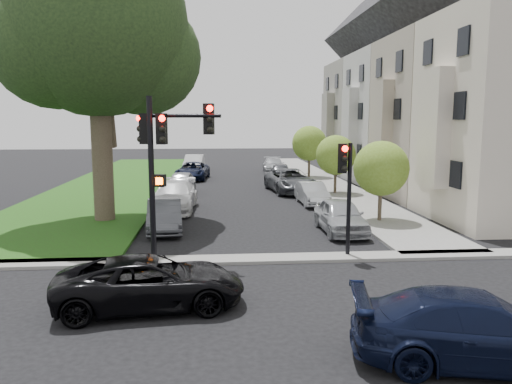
{
  "coord_description": "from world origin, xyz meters",
  "views": [
    {
      "loc": [
        -1.61,
        -14.9,
        4.92
      ],
      "look_at": [
        0.0,
        5.0,
        2.0
      ],
      "focal_mm": 35.0,
      "sensor_mm": 36.0,
      "label": 1
    }
  ],
  "objects": [
    {
      "name": "house_c",
      "position": [
        12.45,
        23.0,
        6.93
      ],
      "size": [
        7.7,
        7.55,
        15.97
      ],
      "color": "silver",
      "rests_on": "ground"
    },
    {
      "name": "car_cross_far",
      "position": [
        3.63,
        -5.76,
        0.74
      ],
      "size": [
        5.36,
        2.94,
        1.47
      ],
      "primitive_type": "imported",
      "rotation": [
        0.0,
        0.0,
        1.39
      ],
      "color": "black",
      "rests_on": "ground"
    },
    {
      "name": "ground",
      "position": [
        0.0,
        0.0,
        0.0
      ],
      "size": [
        140.0,
        140.0,
        0.0
      ],
      "primitive_type": "plane",
      "color": "black",
      "rests_on": "ground"
    },
    {
      "name": "eucalyptus",
      "position": [
        -7.06,
        9.34,
        9.17
      ],
      "size": [
        9.48,
        8.6,
        13.42
      ],
      "color": "#36281B",
      "rests_on": "ground"
    },
    {
      "name": "car_parked_6",
      "position": [
        -3.87,
        11.99,
        0.79
      ],
      "size": [
        2.43,
        5.54,
        1.58
      ],
      "primitive_type": "imported",
      "rotation": [
        0.0,
        0.0,
        -0.04
      ],
      "color": "silver",
      "rests_on": "ground"
    },
    {
      "name": "grass_strip",
      "position": [
        -9.0,
        24.0,
        0.06
      ],
      "size": [
        8.0,
        44.0,
        0.12
      ],
      "primitive_type": "cube",
      "color": "#233E15",
      "rests_on": "ground"
    },
    {
      "name": "small_tree_c",
      "position": [
        6.2,
        26.34,
        2.92
      ],
      "size": [
        2.92,
        2.92,
        4.39
      ],
      "color": "#36281B",
      "rests_on": "ground"
    },
    {
      "name": "car_parked_4",
      "position": [
        3.77,
        31.18,
        0.68
      ],
      "size": [
        2.13,
        4.78,
        1.36
      ],
      "primitive_type": "imported",
      "rotation": [
        0.0,
        0.0,
        -0.05
      ],
      "color": "#999BA0",
      "rests_on": "ground"
    },
    {
      "name": "small_tree_a",
      "position": [
        6.2,
        8.05,
        2.61
      ],
      "size": [
        2.61,
        2.61,
        3.92
      ],
      "color": "#36281B",
      "rests_on": "ground"
    },
    {
      "name": "sidewalk_cross",
      "position": [
        0.0,
        2.0,
        0.06
      ],
      "size": [
        60.0,
        1.0,
        0.12
      ],
      "primitive_type": "cube",
      "color": "slate",
      "rests_on": "ground"
    },
    {
      "name": "car_parked_2",
      "position": [
        3.42,
        18.36,
        0.79
      ],
      "size": [
        3.28,
        5.95,
        1.58
      ],
      "primitive_type": "imported",
      "rotation": [
        0.0,
        0.0,
        0.12
      ],
      "color": "#3F4247",
      "rests_on": "ground"
    },
    {
      "name": "car_cross_near",
      "position": [
        -3.35,
        -2.13,
        0.68
      ],
      "size": [
        5.14,
        2.83,
        1.36
      ],
      "primitive_type": "imported",
      "rotation": [
        0.0,
        0.0,
        1.69
      ],
      "color": "black",
      "rests_on": "ground"
    },
    {
      "name": "traffic_signal_main",
      "position": [
        -3.35,
        2.24,
        3.93
      ],
      "size": [
        2.79,
        0.81,
        5.69
      ],
      "color": "black",
      "rests_on": "ground"
    },
    {
      "name": "house_b",
      "position": [
        12.45,
        15.5,
        6.93
      ],
      "size": [
        7.7,
        7.55,
        15.97
      ],
      "color": "tan",
      "rests_on": "ground"
    },
    {
      "name": "car_parked_5",
      "position": [
        -3.91,
        7.02,
        0.69
      ],
      "size": [
        1.86,
        4.32,
        1.38
      ],
      "primitive_type": "imported",
      "rotation": [
        0.0,
        0.0,
        0.1
      ],
      "color": "#3F4247",
      "rests_on": "ground"
    },
    {
      "name": "sidewalk_right",
      "position": [
        6.75,
        24.0,
        0.06
      ],
      "size": [
        3.5,
        44.0,
        0.12
      ],
      "primitive_type": "cube",
      "color": "slate",
      "rests_on": "ground"
    },
    {
      "name": "car_parked_8",
      "position": [
        -3.52,
        26.19,
        0.71
      ],
      "size": [
        2.87,
        5.34,
        1.43
      ],
      "primitive_type": "imported",
      "rotation": [
        0.0,
        0.0,
        -0.1
      ],
      "color": "black",
      "rests_on": "ground"
    },
    {
      "name": "traffic_signal_secondary",
      "position": [
        2.94,
        2.19,
        2.86
      ],
      "size": [
        0.56,
        0.45,
        4.11
      ],
      "color": "black",
      "rests_on": "ground"
    },
    {
      "name": "house_d",
      "position": [
        12.45,
        30.5,
        6.93
      ],
      "size": [
        7.7,
        7.55,
        15.97
      ],
      "color": "gray",
      "rests_on": "ground"
    },
    {
      "name": "car_parked_1",
      "position": [
        3.95,
        13.39,
        0.65
      ],
      "size": [
        1.51,
        3.98,
        1.29
      ],
      "primitive_type": "imported",
      "rotation": [
        0.0,
        0.0,
        0.04
      ],
      "color": "#999BA0",
      "rests_on": "ground"
    },
    {
      "name": "small_tree_b",
      "position": [
        6.2,
        17.07,
        2.6
      ],
      "size": [
        2.6,
        2.6,
        3.91
      ],
      "color": "#36281B",
      "rests_on": "ground"
    },
    {
      "name": "car_parked_0",
      "position": [
        3.8,
        6.11,
        0.74
      ],
      "size": [
        1.78,
        4.34,
        1.47
      ],
      "primitive_type": "imported",
      "rotation": [
        0.0,
        0.0,
        0.01
      ],
      "color": "#999BA0",
      "rests_on": "ground"
    },
    {
      "name": "car_parked_9",
      "position": [
        -3.64,
        32.39,
        0.79
      ],
      "size": [
        1.96,
        4.9,
        1.58
      ],
      "primitive_type": "imported",
      "rotation": [
        0.0,
        0.0,
        -0.06
      ],
      "color": "silver",
      "rests_on": "ground"
    },
    {
      "name": "car_parked_7",
      "position": [
        -3.93,
        18.25,
        0.73
      ],
      "size": [
        1.93,
        4.37,
        1.46
      ],
      "primitive_type": "imported",
      "rotation": [
        0.0,
        0.0,
        -0.05
      ],
      "color": "#999BA0",
      "rests_on": "ground"
    },
    {
      "name": "car_parked_3",
      "position": [
        3.61,
        24.79,
        0.7
      ],
      "size": [
        2.0,
        4.24,
        1.4
      ],
      "primitive_type": "imported",
      "rotation": [
        0.0,
        0.0,
        -0.09
      ],
      "color": "#3F4247",
      "rests_on": "ground"
    }
  ]
}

